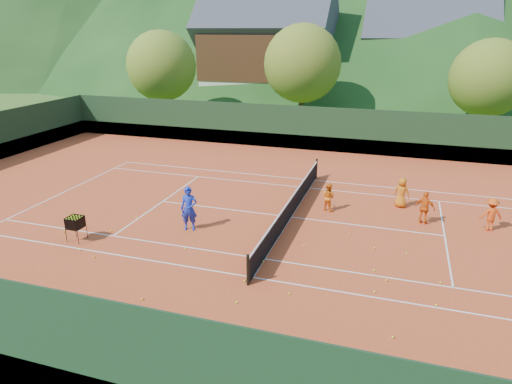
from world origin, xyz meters
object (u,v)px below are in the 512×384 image
(student_d, at_px, (491,214))
(tennis_net, at_px, (291,207))
(coach, at_px, (189,209))
(chalet_left, at_px, (267,51))
(chalet_mid, at_px, (425,58))
(student_c, at_px, (402,193))
(student_a, at_px, (328,197))
(ball_hopper, at_px, (75,223))
(student_b, at_px, (425,208))

(student_d, height_order, tennis_net, student_d)
(coach, bearing_deg, student_d, 3.19)
(chalet_left, height_order, chalet_mid, chalet_left)
(coach, xyz_separation_m, student_c, (8.32, 5.34, -0.22))
(student_a, distance_m, tennis_net, 1.95)
(tennis_net, distance_m, ball_hopper, 8.97)
(ball_hopper, bearing_deg, student_a, 34.85)
(student_d, bearing_deg, student_c, -39.42)
(student_c, bearing_deg, tennis_net, 46.80)
(chalet_mid, bearing_deg, ball_hopper, -109.17)
(coach, bearing_deg, chalet_mid, 60.88)
(coach, relative_size, student_d, 1.33)
(student_b, relative_size, tennis_net, 0.12)
(student_c, xyz_separation_m, ball_hopper, (-12.13, -7.65, 0.03))
(coach, distance_m, ball_hopper, 4.45)
(chalet_left, bearing_deg, ball_hopper, -85.93)
(student_b, bearing_deg, student_c, -41.99)
(chalet_mid, bearing_deg, coach, -104.87)
(student_c, distance_m, student_d, 3.90)
(coach, xyz_separation_m, tennis_net, (3.71, 2.58, -0.44))
(tennis_net, height_order, chalet_mid, chalet_mid)
(coach, relative_size, chalet_mid, 0.15)
(student_b, distance_m, student_c, 1.99)
(student_d, xyz_separation_m, tennis_net, (-8.17, -1.15, -0.20))
(ball_hopper, distance_m, chalet_mid, 41.38)
(coach, relative_size, student_c, 1.31)
(student_c, relative_size, tennis_net, 0.12)
(ball_hopper, distance_m, chalet_left, 35.31)
(student_d, distance_m, chalet_left, 34.44)
(tennis_net, bearing_deg, student_c, 30.94)
(coach, distance_m, chalet_mid, 38.06)
(student_b, bearing_deg, chalet_mid, -71.85)
(student_b, xyz_separation_m, ball_hopper, (-13.10, -5.91, 0.02))
(tennis_net, xyz_separation_m, ball_hopper, (-7.52, -4.89, 0.25))
(student_b, relative_size, ball_hopper, 1.46)
(student_a, relative_size, student_d, 0.92)
(coach, height_order, student_d, coach)
(student_d, xyz_separation_m, ball_hopper, (-15.68, -6.04, 0.04))
(coach, height_order, chalet_mid, chalet_mid)
(student_d, xyz_separation_m, chalet_left, (-18.17, 28.85, 4.92))
(student_a, distance_m, chalet_left, 31.26)
(student_a, bearing_deg, coach, 62.02)
(coach, distance_m, chalet_left, 33.51)
(tennis_net, xyz_separation_m, chalet_left, (-10.00, 30.00, 5.13))
(ball_hopper, bearing_deg, student_c, 32.24)
(student_c, xyz_separation_m, student_d, (3.55, -1.61, -0.01))
(coach, relative_size, chalet_left, 0.14)
(tennis_net, distance_m, chalet_mid, 34.81)
(chalet_left, bearing_deg, tennis_net, -71.57)
(ball_hopper, height_order, chalet_left, chalet_left)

